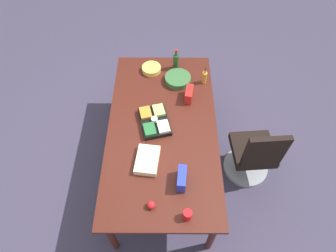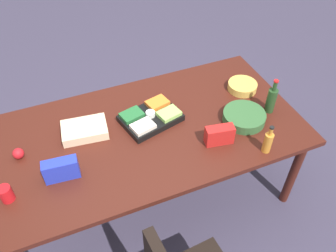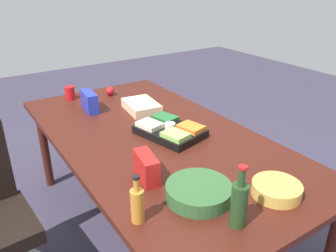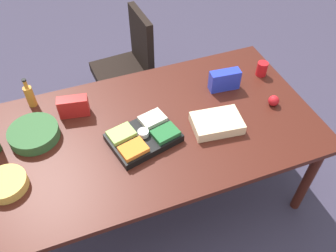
{
  "view_description": "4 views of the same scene",
  "coord_description": "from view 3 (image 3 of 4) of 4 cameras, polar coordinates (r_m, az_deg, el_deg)",
  "views": [
    {
      "loc": [
        1.88,
        0.07,
        3.37
      ],
      "look_at": [
        0.05,
        0.06,
        0.87
      ],
      "focal_mm": 31.24,
      "sensor_mm": 36.0,
      "label": 1
    },
    {
      "loc": [
        0.56,
        1.73,
        2.61
      ],
      "look_at": [
        -0.12,
        0.09,
        0.87
      ],
      "focal_mm": 37.37,
      "sensor_mm": 36.0,
      "label": 2
    },
    {
      "loc": [
        -1.73,
        1.03,
        1.78
      ],
      "look_at": [
        -0.05,
        -0.07,
        0.86
      ],
      "focal_mm": 36.06,
      "sensor_mm": 36.0,
      "label": 3
    },
    {
      "loc": [
        -0.41,
        -1.49,
        2.47
      ],
      "look_at": [
        0.11,
        -0.1,
        0.87
      ],
      "focal_mm": 37.01,
      "sensor_mm": 36.0,
      "label": 4
    }
  ],
  "objects": [
    {
      "name": "sheet_cake",
      "position": [
        2.64,
        -4.53,
        3.34
      ],
      "size": [
        0.34,
        0.26,
        0.07
      ],
      "primitive_type": "cube",
      "rotation": [
        0.0,
        0.0,
        -0.12
      ],
      "color": "beige",
      "rests_on": "conference_table"
    },
    {
      "name": "salad_bowl",
      "position": [
        1.64,
        5.2,
        -11.0
      ],
      "size": [
        0.35,
        0.35,
        0.07
      ],
      "primitive_type": "cylinder",
      "rotation": [
        0.0,
        0.0,
        -0.12
      ],
      "color": "#315C30",
      "rests_on": "conference_table"
    },
    {
      "name": "wine_bottle",
      "position": [
        1.47,
        11.93,
        -12.67
      ],
      "size": [
        0.07,
        0.07,
        0.29
      ],
      "color": "#223F1E",
      "rests_on": "conference_table"
    },
    {
      "name": "red_solo_cup",
      "position": [
        2.99,
        -16.24,
        5.39
      ],
      "size": [
        0.08,
        0.08,
        0.11
      ],
      "primitive_type": "cylinder",
      "rotation": [
        0.0,
        0.0,
        0.05
      ],
      "color": "red",
      "rests_on": "conference_table"
    },
    {
      "name": "chip_bag_red",
      "position": [
        1.76,
        -3.67,
        -6.96
      ],
      "size": [
        0.21,
        0.11,
        0.14
      ],
      "primitive_type": "cube",
      "rotation": [
        0.0,
        0.0,
        -0.17
      ],
      "color": "red",
      "rests_on": "conference_table"
    },
    {
      "name": "conference_table",
      "position": [
        2.27,
        -2.21,
        -3.1
      ],
      "size": [
        2.27,
        1.19,
        0.79
      ],
      "color": "#431810",
      "rests_on": "ground"
    },
    {
      "name": "veggie_tray",
      "position": [
        2.23,
        0.34,
        -0.68
      ],
      "size": [
        0.48,
        0.39,
        0.09
      ],
      "color": "black",
      "rests_on": "conference_table"
    },
    {
      "name": "ground_plane",
      "position": [
        2.69,
        -1.95,
        -16.92
      ],
      "size": [
        10.0,
        10.0,
        0.0
      ],
      "primitive_type": "plane",
      "color": "#3A3448"
    },
    {
      "name": "apple_red",
      "position": [
        3.01,
        -9.76,
        5.83
      ],
      "size": [
        0.08,
        0.08,
        0.08
      ],
      "primitive_type": "sphere",
      "rotation": [
        0.0,
        0.0,
        0.1
      ],
      "color": "red",
      "rests_on": "conference_table"
    },
    {
      "name": "chip_bowl",
      "position": [
        1.74,
        17.86,
        -10.15
      ],
      "size": [
        0.28,
        0.28,
        0.06
      ],
      "primitive_type": "cylinder",
      "rotation": [
        0.0,
        0.0,
        0.17
      ],
      "color": "gold",
      "rests_on": "conference_table"
    },
    {
      "name": "dressing_bottle",
      "position": [
        1.48,
        -5.22,
        -13.02
      ],
      "size": [
        0.06,
        0.06,
        0.23
      ],
      "color": "orange",
      "rests_on": "conference_table"
    },
    {
      "name": "chip_bag_blue",
      "position": [
        2.68,
        -13.14,
        4.06
      ],
      "size": [
        0.23,
        0.1,
        0.15
      ],
      "primitive_type": "cube",
      "rotation": [
        0.0,
        0.0,
        -0.09
      ],
      "color": "#2334B9",
      "rests_on": "conference_table"
    }
  ]
}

